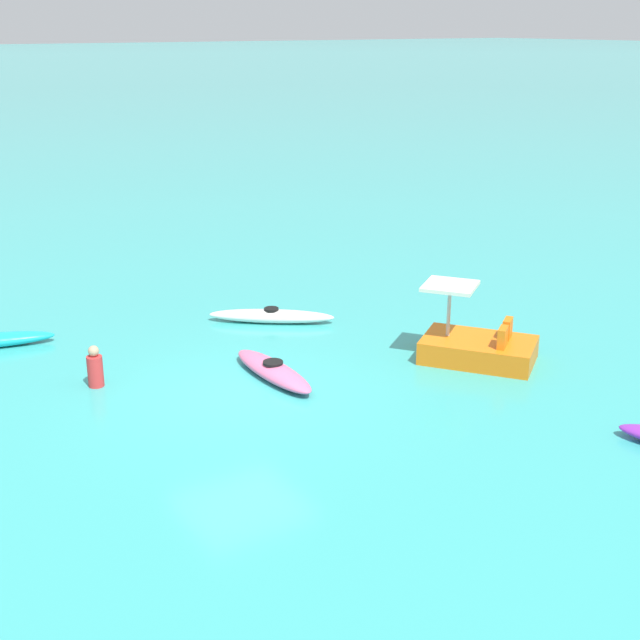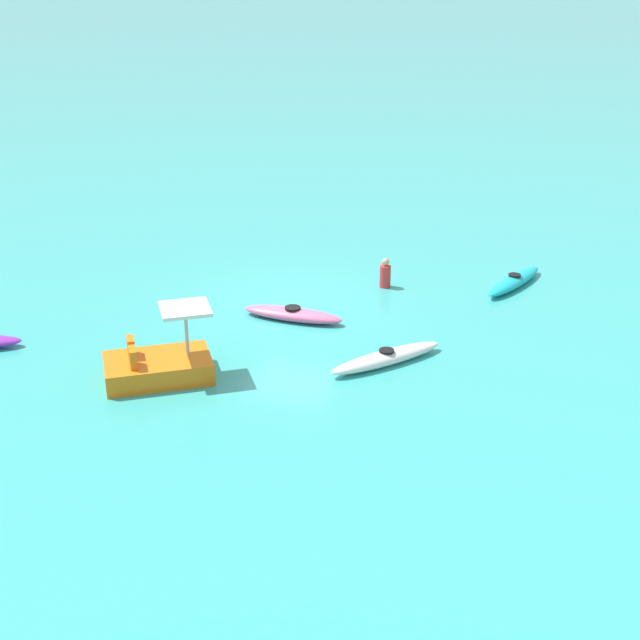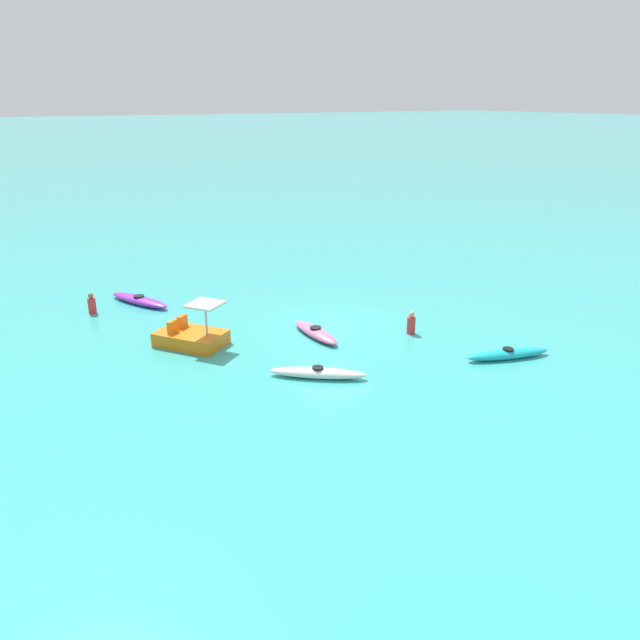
{
  "view_description": "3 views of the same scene",
  "coord_description": "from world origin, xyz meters",
  "px_view_note": "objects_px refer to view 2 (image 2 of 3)",
  "views": [
    {
      "loc": [
        14.0,
        -7.24,
        7.05
      ],
      "look_at": [
        -1.17,
        2.69,
        0.78
      ],
      "focal_mm": 48.42,
      "sensor_mm": 36.0,
      "label": 1
    },
    {
      "loc": [
        -8.49,
        20.96,
        9.01
      ],
      "look_at": [
        -1.69,
        2.28,
        0.65
      ],
      "focal_mm": 49.03,
      "sensor_mm": 36.0,
      "label": 2
    },
    {
      "loc": [
        -18.51,
        11.77,
        8.41
      ],
      "look_at": [
        -0.47,
        0.86,
        0.6
      ],
      "focal_mm": 33.83,
      "sensor_mm": 36.0,
      "label": 3
    }
  ],
  "objects_px": {
    "pedal_boat_orange": "(159,365)",
    "person_near_shore": "(385,274)",
    "kayak_cyan": "(514,281)",
    "kayak_white": "(386,358)",
    "kayak_pink": "(293,314)"
  },
  "relations": [
    {
      "from": "kayak_white",
      "to": "pedal_boat_orange",
      "type": "distance_m",
      "value": 5.32
    },
    {
      "from": "kayak_cyan",
      "to": "person_near_shore",
      "type": "relative_size",
      "value": 3.48
    },
    {
      "from": "kayak_cyan",
      "to": "person_near_shore",
      "type": "distance_m",
      "value": 3.79
    },
    {
      "from": "kayak_white",
      "to": "person_near_shore",
      "type": "relative_size",
      "value": 3.2
    },
    {
      "from": "kayak_cyan",
      "to": "kayak_pink",
      "type": "distance_m",
      "value": 6.9
    },
    {
      "from": "kayak_pink",
      "to": "pedal_boat_orange",
      "type": "relative_size",
      "value": 0.98
    },
    {
      "from": "kayak_white",
      "to": "person_near_shore",
      "type": "bearing_deg",
      "value": -73.59
    },
    {
      "from": "pedal_boat_orange",
      "to": "person_near_shore",
      "type": "height_order",
      "value": "pedal_boat_orange"
    },
    {
      "from": "kayak_pink",
      "to": "pedal_boat_orange",
      "type": "xyz_separation_m",
      "value": [
        1.61,
        4.25,
        0.17
      ]
    },
    {
      "from": "pedal_boat_orange",
      "to": "person_near_shore",
      "type": "relative_size",
      "value": 3.21
    },
    {
      "from": "pedal_boat_orange",
      "to": "person_near_shore",
      "type": "distance_m",
      "value": 8.16
    },
    {
      "from": "kayak_white",
      "to": "pedal_boat_orange",
      "type": "height_order",
      "value": "pedal_boat_orange"
    },
    {
      "from": "pedal_boat_orange",
      "to": "person_near_shore",
      "type": "bearing_deg",
      "value": -113.26
    },
    {
      "from": "kayak_cyan",
      "to": "kayak_white",
      "type": "bearing_deg",
      "value": 71.96
    },
    {
      "from": "kayak_pink",
      "to": "person_near_shore",
      "type": "bearing_deg",
      "value": -116.43
    }
  ]
}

